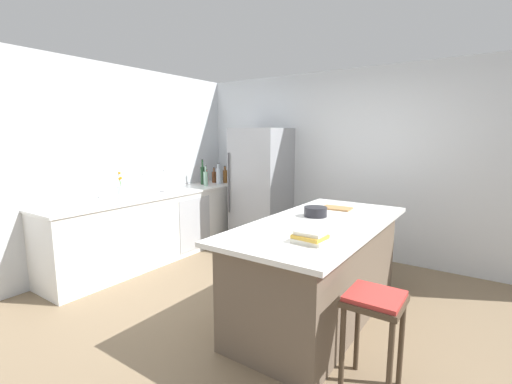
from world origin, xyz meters
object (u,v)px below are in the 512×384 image
(soda_bottle, at_px, (218,175))
(cutting_board, at_px, (337,208))
(wine_bottle, at_px, (203,175))
(cookbook_stack, at_px, (310,237))
(kitchen_island, at_px, (319,269))
(gin_bottle, at_px, (206,178))
(vinegar_bottle, at_px, (225,175))
(syrup_bottle, at_px, (214,177))
(refrigerator, at_px, (261,188))
(mixing_bowl, at_px, (315,212))
(whiskey_bottle, at_px, (225,176))
(bar_stool, at_px, (374,312))
(flower_vase, at_px, (121,191))
(paper_towel_roll, at_px, (164,182))
(hot_sauce_bottle, at_px, (207,178))
(sink_faucet, at_px, (144,183))

(soda_bottle, distance_m, cutting_board, 2.47)
(wine_bottle, distance_m, cookbook_stack, 3.36)
(kitchen_island, bearing_deg, cookbook_stack, -72.51)
(gin_bottle, bearing_deg, vinegar_bottle, 99.97)
(syrup_bottle, xyz_separation_m, gin_bottle, (0.16, -0.38, 0.02))
(refrigerator, bearing_deg, mixing_bowl, -41.51)
(soda_bottle, distance_m, mixing_bowl, 2.62)
(kitchen_island, height_order, cookbook_stack, cookbook_stack)
(syrup_bottle, relative_size, wine_bottle, 0.64)
(kitchen_island, distance_m, whiskey_bottle, 2.96)
(bar_stool, height_order, soda_bottle, soda_bottle)
(flower_vase, xyz_separation_m, wine_bottle, (-0.04, 1.53, 0.06))
(bar_stool, distance_m, wine_bottle, 3.87)
(whiskey_bottle, height_order, syrup_bottle, whiskey_bottle)
(soda_bottle, relative_size, gin_bottle, 1.05)
(refrigerator, distance_m, bar_stool, 3.30)
(paper_towel_roll, height_order, mixing_bowl, paper_towel_roll)
(paper_towel_roll, bearing_deg, hot_sauce_bottle, 94.80)
(kitchen_island, height_order, whiskey_bottle, whiskey_bottle)
(vinegar_bottle, bearing_deg, sink_faucet, -90.96)
(bar_stool, bearing_deg, vinegar_bottle, 143.36)
(vinegar_bottle, distance_m, whiskey_bottle, 0.16)
(syrup_bottle, xyz_separation_m, soda_bottle, (0.17, -0.08, 0.04))
(soda_bottle, bearing_deg, hot_sauce_bottle, -148.15)
(paper_towel_roll, xyz_separation_m, hot_sauce_bottle, (-0.08, 0.95, -0.04))
(mixing_bowl, bearing_deg, cookbook_stack, -67.65)
(sink_faucet, distance_m, syrup_bottle, 1.45)
(cookbook_stack, bearing_deg, wine_bottle, 146.50)
(wine_bottle, relative_size, cookbook_stack, 1.70)
(gin_bottle, bearing_deg, bar_stool, -30.26)
(refrigerator, height_order, sink_faucet, refrigerator)
(vinegar_bottle, bearing_deg, hot_sauce_bottle, -98.22)
(whiskey_bottle, height_order, mixing_bowl, whiskey_bottle)
(refrigerator, relative_size, flower_vase, 5.35)
(vinegar_bottle, height_order, hot_sauce_bottle, vinegar_bottle)
(refrigerator, distance_m, gin_bottle, 0.88)
(bar_stool, xyz_separation_m, flower_vase, (-3.27, 0.41, 0.46))
(syrup_bottle, relative_size, soda_bottle, 0.76)
(vinegar_bottle, bearing_deg, refrigerator, -10.61)
(paper_towel_roll, height_order, gin_bottle, gin_bottle)
(vinegar_bottle, xyz_separation_m, syrup_bottle, (-0.06, -0.20, -0.01))
(vinegar_bottle, relative_size, wine_bottle, 0.66)
(wine_bottle, bearing_deg, cookbook_stack, -33.50)
(syrup_bottle, bearing_deg, whiskey_bottle, 27.91)
(syrup_bottle, distance_m, wine_bottle, 0.29)
(paper_towel_roll, relative_size, wine_bottle, 0.77)
(vinegar_bottle, bearing_deg, wine_bottle, -96.58)
(gin_bottle, bearing_deg, sink_faucet, -96.96)
(cutting_board, bearing_deg, wine_bottle, 166.70)
(hot_sauce_bottle, bearing_deg, soda_bottle, 31.85)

